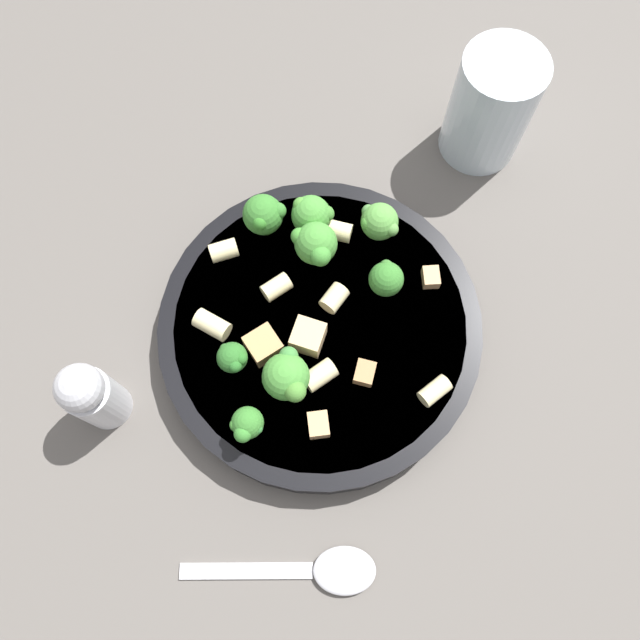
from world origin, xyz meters
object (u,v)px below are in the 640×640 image
object	(u,v)px
drinking_glass	(488,113)
pepper_shaker	(92,395)
rigatoni_5	(224,250)
chicken_chunk_0	(318,425)
broccoli_floret_1	(247,425)
rigatoni_4	(276,287)
broccoli_floret_2	(287,377)
chicken_chunk_4	(431,277)
broccoli_floret_6	(379,222)
rigatoni_0	(334,298)
broccoli_floret_7	(387,279)
chicken_chunk_3	(263,345)
pasta_bowl	(320,328)
broccoli_floret_0	(233,358)
spoon	(319,571)
broccoli_floret_5	(316,244)
broccoli_floret_3	(311,215)
chicken_chunk_1	(308,337)
broccoli_floret_4	(264,215)
rigatoni_2	(435,391)
chicken_chunk_2	(365,373)
rigatoni_6	(339,231)

from	to	relation	value
drinking_glass	pepper_shaker	xyz separation A→B (m)	(-0.17, 0.39, -0.00)
rigatoni_5	chicken_chunk_0	bearing A→B (deg)	-165.98
broccoli_floret_1	rigatoni_4	size ratio (longest dim) A/B	1.46
broccoli_floret_2	chicken_chunk_4	bearing A→B (deg)	-67.22
broccoli_floret_6	rigatoni_0	bearing A→B (deg)	134.87
broccoli_floret_7	chicken_chunk_3	xyz separation A→B (m)	(-0.03, 0.11, -0.01)
broccoli_floret_1	drinking_glass	distance (m)	0.35
pasta_bowl	broccoli_floret_7	world-z (taller)	broccoli_floret_7
broccoli_floret_0	broccoli_floret_7	bearing A→B (deg)	-76.22
chicken_chunk_3	spoon	bearing A→B (deg)	-179.83
broccoli_floret_6	broccoli_floret_2	bearing A→B (deg)	136.31
broccoli_floret_5	chicken_chunk_4	distance (m)	0.10
broccoli_floret_3	spoon	size ratio (longest dim) A/B	0.26
broccoli_floret_1	chicken_chunk_4	bearing A→B (deg)	-63.95
broccoli_floret_3	broccoli_floret_5	xyz separation A→B (m)	(-0.03, 0.00, 0.00)
broccoli_floret_2	chicken_chunk_1	distance (m)	0.04
broccoli_floret_1	broccoli_floret_5	size ratio (longest dim) A/B	0.77
chicken_chunk_3	broccoli_floret_0	bearing A→B (deg)	105.51
broccoli_floret_1	chicken_chunk_0	xyz separation A→B (m)	(-0.01, -0.05, -0.01)
chicken_chunk_1	chicken_chunk_4	xyz separation A→B (m)	(0.03, -0.11, -0.01)
chicken_chunk_3	rigatoni_5	bearing A→B (deg)	8.76
broccoli_floret_4	pepper_shaker	world-z (taller)	pepper_shaker
chicken_chunk_0	pepper_shaker	xyz separation A→B (m)	(0.07, 0.17, 0.01)
rigatoni_2	chicken_chunk_3	distance (m)	0.14
chicken_chunk_0	drinking_glass	bearing A→B (deg)	-43.19
rigatoni_2	spoon	size ratio (longest dim) A/B	0.16
rigatoni_4	broccoli_floret_0	bearing A→B (deg)	138.86
spoon	chicken_chunk_4	bearing A→B (deg)	-36.72
broccoli_floret_1	rigatoni_0	xyz separation A→B (m)	(0.09, -0.09, -0.01)
rigatoni_2	chicken_chunk_4	size ratio (longest dim) A/B	1.44
broccoli_floret_6	broccoli_floret_7	bearing A→B (deg)	170.58
broccoli_floret_3	broccoli_floret_2	bearing A→B (deg)	158.05
rigatoni_2	chicken_chunk_2	size ratio (longest dim) A/B	1.33
broccoli_floret_4	spoon	xyz separation A→B (m)	(-0.29, 0.03, -0.05)
broccoli_floret_2	chicken_chunk_2	distance (m)	0.06
pasta_bowl	chicken_chunk_1	distance (m)	0.03
chicken_chunk_3	chicken_chunk_4	bearing A→B (deg)	-80.86
rigatoni_0	rigatoni_5	xyz separation A→B (m)	(0.07, 0.08, -0.00)
broccoli_floret_5	rigatoni_6	bearing A→B (deg)	-56.16
chicken_chunk_1	pepper_shaker	xyz separation A→B (m)	(-0.01, 0.18, 0.01)
broccoli_floret_7	chicken_chunk_0	distance (m)	0.13
pasta_bowl	broccoli_floret_5	world-z (taller)	broccoli_floret_5
rigatoni_4	chicken_chunk_3	world-z (taller)	chicken_chunk_3
rigatoni_2	chicken_chunk_1	distance (m)	0.11
pasta_bowl	rigatoni_0	distance (m)	0.03
broccoli_floret_0	broccoli_floret_3	distance (m)	0.14
broccoli_floret_4	chicken_chunk_3	world-z (taller)	broccoli_floret_4
broccoli_floret_4	pepper_shaker	xyz separation A→B (m)	(-0.12, 0.16, -0.01)
chicken_chunk_3	broccoli_floret_3	bearing A→B (deg)	-33.66
broccoli_floret_3	chicken_chunk_4	distance (m)	0.11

